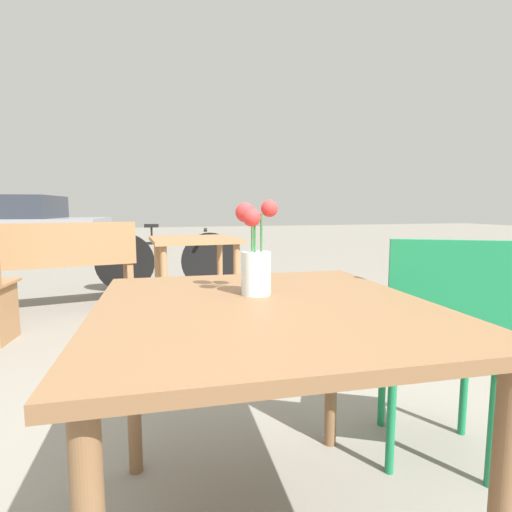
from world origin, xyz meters
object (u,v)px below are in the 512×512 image
object	(u,v)px
flower_vase	(255,260)
bicycle	(168,260)
table_front	(265,335)
bench_middle	(42,263)
parked_car	(0,227)
cafe_chair	(439,337)
table_back	(195,256)

from	to	relation	value
flower_vase	bicycle	bearing A→B (deg)	89.92
table_front	bench_middle	size ratio (longest dim) A/B	0.59
table_front	flower_vase	distance (m)	0.23
flower_vase	bench_middle	size ratio (longest dim) A/B	0.16
table_front	bench_middle	distance (m)	3.37
bicycle	parked_car	bearing A→B (deg)	123.38
cafe_chair	bench_middle	distance (m)	3.55
table_back	parked_car	distance (m)	7.16
cafe_chair	parked_car	world-z (taller)	parked_car
table_back	bicycle	world-z (taller)	bicycle
table_front	table_back	bearing A→B (deg)	87.35
table_front	cafe_chair	world-z (taller)	cafe_chair
flower_vase	table_back	bearing A→B (deg)	87.38
cafe_chair	bicycle	xyz separation A→B (m)	(-0.73, 3.65, -0.15)
table_front	cafe_chair	size ratio (longest dim) A/B	1.16
cafe_chair	bicycle	size ratio (longest dim) A/B	0.52
cafe_chair	bicycle	world-z (taller)	cafe_chair
cafe_chair	table_back	distance (m)	2.06
flower_vase	table_front	bearing A→B (deg)	-93.14
bench_middle	table_back	xyz separation A→B (m)	(1.31, -1.01, 0.14)
parked_car	table_back	bearing A→B (deg)	-63.52
bicycle	parked_car	xyz separation A→B (m)	(-3.10, 4.71, 0.23)
flower_vase	bench_middle	bearing A→B (deg)	111.87
table_front	flower_vase	xyz separation A→B (m)	(0.01, 0.11, 0.20)
flower_vase	parked_car	distance (m)	8.98
parked_car	bench_middle	bearing A→B (deg)	-70.73
flower_vase	parked_car	world-z (taller)	parked_car
flower_vase	bicycle	size ratio (longest dim) A/B	0.17
cafe_chair	parked_car	size ratio (longest dim) A/B	0.20
bench_middle	bicycle	distance (m)	1.40
bench_middle	flower_vase	bearing A→B (deg)	-68.13
table_front	parked_car	xyz separation A→B (m)	(-3.09, 8.53, -0.04)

